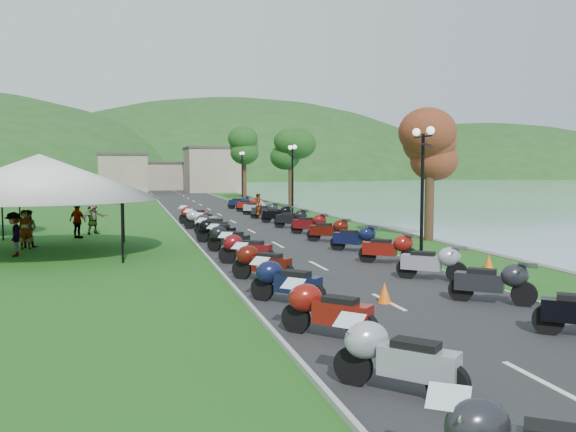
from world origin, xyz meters
TOP-DOWN VIEW (x-y plane):
  - road at (0.00, 40.00)m, footprint 7.00×120.00m
  - hills_backdrop at (0.00, 200.00)m, footprint 360.00×120.00m
  - far_building at (-2.00, 85.00)m, footprint 18.00×16.00m
  - moto_row_left at (-2.47, 13.64)m, footprint 2.60×40.65m
  - moto_row_right at (2.49, 23.97)m, footprint 2.60×45.04m
  - vendor_tent_main at (-9.79, 21.64)m, footprint 6.29×6.29m
  - tree_lakeside at (7.33, 21.82)m, footprint 2.61×2.61m
  - pedestrian_a at (-10.65, 23.38)m, footprint 0.74×0.66m
  - pedestrian_b at (-10.64, 23.92)m, footprint 0.88×0.63m
  - pedestrian_c at (-10.75, 21.25)m, footprint 0.60×1.17m
  - traffic_cone_near at (-0.14, 9.94)m, footprint 0.36×0.36m

SIDE VIEW (x-z plane):
  - hills_backdrop at x=0.00m, z-range -38.00..38.00m
  - pedestrian_a at x=-10.65m, z-range -0.84..0.84m
  - pedestrian_b at x=-10.64m, z-range -0.82..0.82m
  - pedestrian_c at x=-10.75m, z-range -0.87..0.87m
  - road at x=0.00m, z-range 0.00..0.02m
  - traffic_cone_near at x=-0.14m, z-range 0.00..0.56m
  - moto_row_left at x=-2.47m, z-range 0.00..1.10m
  - moto_row_right at x=2.49m, z-range 0.00..1.10m
  - vendor_tent_main at x=-9.79m, z-range 0.00..4.00m
  - far_building at x=-2.00m, z-range 0.00..5.00m
  - tree_lakeside at x=7.33m, z-range 0.00..7.26m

